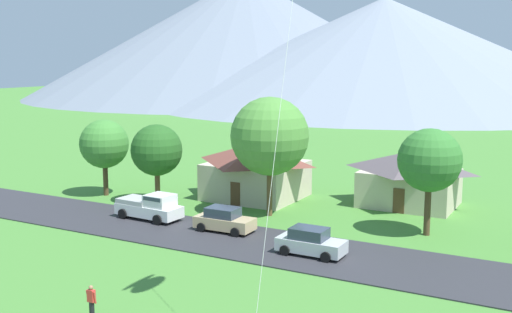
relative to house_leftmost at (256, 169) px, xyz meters
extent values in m
cube|color=#2D2D33|center=(14.15, -11.97, -2.47)|extent=(160.00, 7.29, 0.08)
cone|color=slate|center=(-72.87, 125.48, 16.27)|extent=(135.73, 135.73, 37.57)
cone|color=gray|center=(-24.68, 115.03, 11.42)|extent=(125.38, 125.38, 27.86)
cube|color=beige|center=(0.00, 0.00, -0.95)|extent=(7.51, 7.06, 3.13)
pyramid|color=brown|center=(0.00, 0.00, 1.48)|extent=(8.12, 7.63, 1.72)
cube|color=brown|center=(0.00, -3.55, -1.51)|extent=(0.90, 0.06, 2.00)
cube|color=beige|center=(12.48, 3.63, -1.05)|extent=(7.37, 6.16, 2.93)
pyramid|color=#564C51|center=(12.48, 3.63, 1.22)|extent=(7.96, 6.65, 1.61)
cube|color=brown|center=(12.48, 0.53, -1.51)|extent=(0.90, 0.06, 2.00)
cylinder|color=#4C3823|center=(-12.17, -5.59, -1.01)|extent=(0.44, 0.44, 3.01)
sphere|color=#3D7F33|center=(-12.17, -5.59, 2.11)|extent=(4.29, 4.29, 4.29)
cylinder|color=brown|center=(-6.22, -5.82, -1.06)|extent=(0.44, 0.44, 2.91)
sphere|color=#23561E|center=(-6.22, -5.82, 2.01)|extent=(4.29, 4.29, 4.29)
cylinder|color=#4C3823|center=(15.87, -4.46, -0.71)|extent=(0.44, 0.44, 3.62)
sphere|color=#33752D|center=(15.87, -4.46, 2.73)|extent=(4.34, 4.34, 4.34)
cylinder|color=brown|center=(3.90, -4.94, -0.54)|extent=(0.44, 0.44, 3.95)
sphere|color=#4C8938|center=(3.90, -4.94, 3.69)|extent=(6.01, 6.01, 6.01)
cube|color=tan|center=(3.30, -10.54, -1.83)|extent=(4.25, 1.91, 0.80)
cube|color=#2D3847|center=(3.15, -10.54, -1.09)|extent=(2.24, 1.64, 0.68)
cylinder|color=black|center=(4.62, -9.58, -2.11)|extent=(0.65, 0.26, 0.64)
cylinder|color=black|center=(4.67, -11.42, -2.11)|extent=(0.65, 0.26, 0.64)
cylinder|color=black|center=(1.92, -9.66, -2.11)|extent=(0.65, 0.26, 0.64)
cylinder|color=black|center=(1.97, -11.49, -2.11)|extent=(0.65, 0.26, 0.64)
cube|color=#B7BCC1|center=(10.72, -12.45, -1.83)|extent=(4.20, 1.80, 0.80)
cube|color=#2D3847|center=(10.57, -12.45, -1.09)|extent=(2.20, 1.59, 0.68)
cylinder|color=black|center=(12.07, -11.53, -2.11)|extent=(0.64, 0.24, 0.64)
cylinder|color=black|center=(12.07, -13.37, -2.11)|extent=(0.64, 0.24, 0.64)
cylinder|color=black|center=(9.37, -11.53, -2.11)|extent=(0.64, 0.24, 0.64)
cylinder|color=black|center=(9.37, -13.37, -2.11)|extent=(0.64, 0.24, 0.64)
cube|color=white|center=(-3.47, -10.45, -1.76)|extent=(5.29, 2.25, 0.84)
cube|color=white|center=(-2.37, -10.50, -0.89)|extent=(1.99, 1.93, 0.90)
cube|color=#2D3847|center=(-2.37, -10.50, -0.62)|extent=(1.70, 1.96, 0.28)
cube|color=#B7B7B7|center=(-4.61, -10.40, -1.16)|extent=(2.79, 2.09, 0.36)
cylinder|color=black|center=(-1.72, -9.51, -2.05)|extent=(0.77, 0.32, 0.76)
cylinder|color=black|center=(-1.82, -11.55, -2.05)|extent=(0.77, 0.32, 0.76)
cylinder|color=black|center=(-5.11, -9.35, -2.05)|extent=(0.77, 0.32, 0.76)
cylinder|color=black|center=(-5.21, -11.39, -2.05)|extent=(0.77, 0.32, 0.76)
cylinder|color=silver|center=(14.64, -24.92, 6.66)|extent=(0.61, 5.00, 15.26)
cylinder|color=black|center=(5.56, -26.00, -2.07)|extent=(0.24, 0.24, 0.88)
cube|color=red|center=(5.56, -26.00, -1.34)|extent=(0.36, 0.22, 0.58)
sphere|color=#9E7051|center=(5.56, -26.00, -0.94)|extent=(0.21, 0.21, 0.21)
cylinder|color=red|center=(5.34, -26.00, -1.39)|extent=(0.12, 0.18, 0.59)
cylinder|color=red|center=(5.78, -26.00, -1.39)|extent=(0.12, 0.18, 0.59)
camera|label=1|loc=(25.33, -46.10, 9.55)|focal=43.20mm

